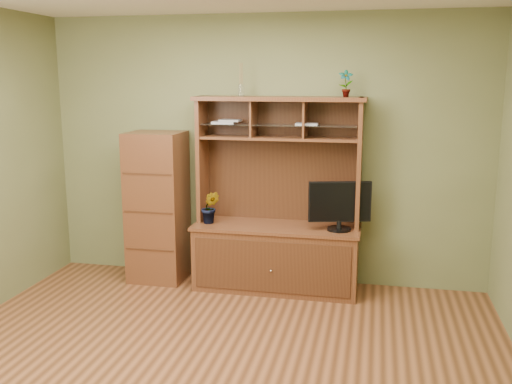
% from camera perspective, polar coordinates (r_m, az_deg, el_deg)
% --- Properties ---
extents(room, '(4.54, 4.04, 2.74)m').
position_cam_1_polar(room, '(3.89, -4.99, 0.53)').
color(room, '#4F2B16').
rests_on(room, ground).
extents(media_hutch, '(1.66, 0.61, 1.90)m').
position_cam_1_polar(media_hutch, '(5.68, 2.10, -4.53)').
color(media_hutch, '#4C2815').
rests_on(media_hutch, room).
extents(monitor, '(0.59, 0.23, 0.47)m').
position_cam_1_polar(monitor, '(5.44, 8.37, -1.27)').
color(monitor, black).
rests_on(monitor, media_hutch).
extents(orchid_plant, '(0.20, 0.17, 0.33)m').
position_cam_1_polar(orchid_plant, '(5.68, -4.60, -1.53)').
color(orchid_plant, '#295D1F').
rests_on(orchid_plant, media_hutch).
extents(top_plant, '(0.14, 0.10, 0.25)m').
position_cam_1_polar(top_plant, '(5.47, 8.96, 10.69)').
color(top_plant, '#2F6021').
rests_on(top_plant, media_hutch).
extents(reed_diffuser, '(0.06, 0.06, 0.32)m').
position_cam_1_polar(reed_diffuser, '(5.62, -1.50, 10.82)').
color(reed_diffuser, silver).
rests_on(reed_diffuser, media_hutch).
extents(magazines, '(1.05, 0.18, 0.04)m').
position_cam_1_polar(magazines, '(5.61, -0.37, 6.99)').
color(magazines, '#B9B8BD').
rests_on(magazines, media_hutch).
extents(side_cabinet, '(0.55, 0.50, 1.54)m').
position_cam_1_polar(side_cabinet, '(5.96, -9.82, -1.47)').
color(side_cabinet, '#4C2815').
rests_on(side_cabinet, room).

